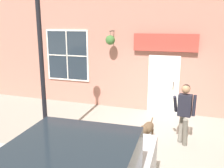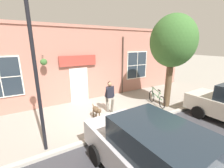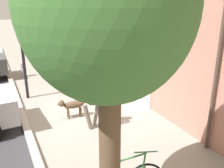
# 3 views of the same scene
# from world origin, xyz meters

# --- Properties ---
(ground_plane) EXTENTS (90.00, 90.00, 0.00)m
(ground_plane) POSITION_xyz_m (0.00, 0.00, 0.00)
(ground_plane) COLOR gray
(storefront_facade) EXTENTS (0.95, 18.00, 4.56)m
(storefront_facade) POSITION_xyz_m (-2.34, 0.01, 2.29)
(storefront_facade) COLOR #B27566
(storefront_facade) RESTS_ON ground_plane
(pedestrian_walking) EXTENTS (0.63, 0.59, 1.67)m
(pedestrian_walking) POSITION_xyz_m (0.16, 0.78, 1.00)
(pedestrian_walking) COLOR #6B665B
(pedestrian_walking) RESTS_ON ground_plane
(dog_on_leash) EXTENTS (1.09, 0.33, 0.67)m
(dog_on_leash) POSITION_xyz_m (0.50, -0.14, 0.44)
(dog_on_leash) COLOR brown
(dog_on_leash) RESTS_ON ground_plane
(street_tree_by_curb) EXTENTS (2.47, 2.23, 5.00)m
(street_tree_by_curb) POSITION_xyz_m (1.16, 4.03, 3.55)
(street_tree_by_curb) COLOR brown
(street_tree_by_curb) RESTS_ON ground_plane
(street_lamp) EXTENTS (0.32, 0.32, 5.27)m
(street_lamp) POSITION_xyz_m (1.57, -2.56, 3.41)
(street_lamp) COLOR black
(street_lamp) RESTS_ON ground_plane
(fire_hydrant) EXTENTS (0.34, 0.20, 0.77)m
(fire_hydrant) POSITION_xyz_m (1.33, -5.61, 0.40)
(fire_hydrant) COLOR #99999E
(fire_hydrant) RESTS_ON ground_plane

